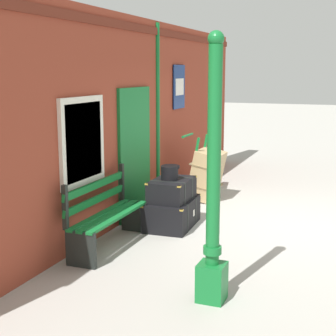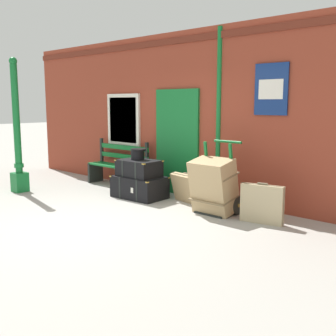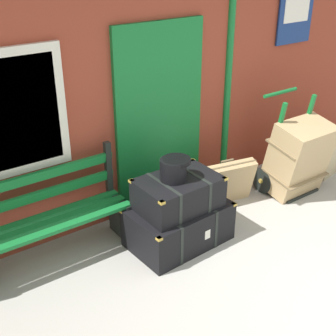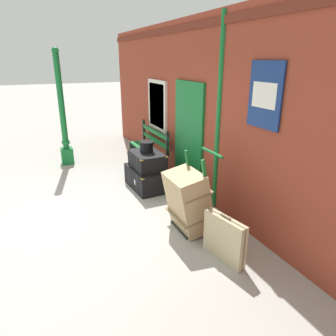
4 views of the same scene
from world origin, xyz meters
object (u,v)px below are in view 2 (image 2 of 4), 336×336
object	(u,v)px
large_brown_trunk	(214,186)
steamer_trunk_base	(140,187)
platform_bench	(119,166)
suitcase_slate	(262,204)
porters_trolley	(219,196)
round_hatbox	(138,153)
lamp_post	(18,143)
steamer_trunk_middle	(139,168)
suitcase_brown	(186,188)

from	to	relation	value
large_brown_trunk	steamer_trunk_base	bearing A→B (deg)	179.86
platform_bench	suitcase_slate	xyz separation A→B (m)	(3.83, -0.41, -0.15)
porters_trolley	round_hatbox	bearing A→B (deg)	-175.22
lamp_post	porters_trolley	world-z (taller)	lamp_post
platform_bench	large_brown_trunk	distance (m)	3.01
platform_bench	porters_trolley	world-z (taller)	porters_trolley
lamp_post	platform_bench	xyz separation A→B (m)	(1.05, 1.80, -0.58)
steamer_trunk_middle	round_hatbox	world-z (taller)	round_hatbox
round_hatbox	suitcase_brown	distance (m)	1.18
steamer_trunk_base	steamer_trunk_middle	size ratio (longest dim) A/B	1.27
porters_trolley	suitcase_slate	size ratio (longest dim) A/B	1.79
lamp_post	steamer_trunk_base	xyz separation A→B (m)	(2.24, 1.30, -0.81)
steamer_trunk_base	steamer_trunk_middle	bearing A→B (deg)	-171.23
round_hatbox	suitcase_slate	bearing A→B (deg)	1.38
steamer_trunk_base	porters_trolley	bearing A→B (deg)	5.39
steamer_trunk_base	round_hatbox	xyz separation A→B (m)	(-0.05, 0.01, 0.65)
round_hatbox	large_brown_trunk	distance (m)	1.88
steamer_trunk_base	porters_trolley	xyz separation A→B (m)	(1.78, 0.17, 0.06)
round_hatbox	porters_trolley	distance (m)	1.93
platform_bench	steamer_trunk_base	world-z (taller)	platform_bench
large_brown_trunk	suitcase_slate	bearing A→B (deg)	5.58
platform_bench	round_hatbox	bearing A→B (deg)	-22.77
steamer_trunk_middle	porters_trolley	bearing A→B (deg)	5.41
lamp_post	round_hatbox	size ratio (longest dim) A/B	8.91
steamer_trunk_base	platform_bench	bearing A→B (deg)	157.57
lamp_post	large_brown_trunk	distance (m)	4.26
suitcase_slate	suitcase_brown	distance (m)	1.72
lamp_post	steamer_trunk_middle	distance (m)	2.62
steamer_trunk_middle	suitcase_slate	world-z (taller)	steamer_trunk_middle
porters_trolley	steamer_trunk_base	bearing A→B (deg)	-174.61
steamer_trunk_middle	suitcase_slate	bearing A→B (deg)	1.75
porters_trolley	large_brown_trunk	bearing A→B (deg)	-90.00
lamp_post	steamer_trunk_middle	size ratio (longest dim) A/B	3.34
steamer_trunk_middle	large_brown_trunk	size ratio (longest dim) A/B	0.86
steamer_trunk_base	steamer_trunk_middle	distance (m)	0.37
steamer_trunk_middle	steamer_trunk_base	bearing A→B (deg)	8.77
porters_trolley	suitcase_brown	xyz separation A→B (m)	(-0.85, 0.12, -0.00)
steamer_trunk_base	round_hatbox	size ratio (longest dim) A/B	3.40
round_hatbox	large_brown_trunk	world-z (taller)	round_hatbox
lamp_post	steamer_trunk_base	size ratio (longest dim) A/B	2.62
steamer_trunk_base	suitcase_slate	distance (m)	2.64
lamp_post	suitcase_slate	distance (m)	5.12
steamer_trunk_middle	suitcase_brown	size ratio (longest dim) A/B	1.21
large_brown_trunk	porters_trolley	bearing A→B (deg)	90.00
suitcase_slate	suitcase_brown	bearing A→B (deg)	172.89
round_hatbox	steamer_trunk_middle	bearing A→B (deg)	-19.23
lamp_post	round_hatbox	xyz separation A→B (m)	(2.18, 1.32, -0.16)
large_brown_trunk	suitcase_slate	distance (m)	0.88
suitcase_brown	lamp_post	bearing A→B (deg)	-153.23
steamer_trunk_base	round_hatbox	distance (m)	0.66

